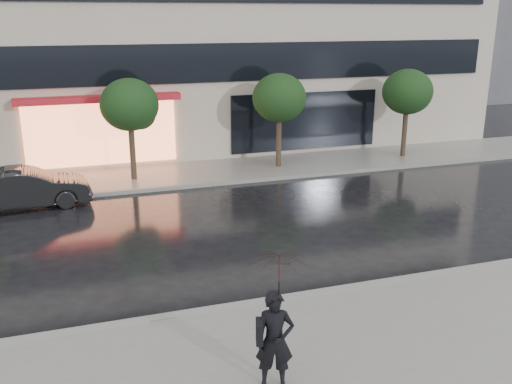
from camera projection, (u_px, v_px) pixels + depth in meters
name	position (u px, v px, depth m)	size (l,w,h in m)	color
ground	(306.00, 278.00, 14.08)	(120.00, 120.00, 0.00)	black
sidewalk_near	(371.00, 345.00, 11.11)	(60.00, 4.50, 0.12)	slate
sidewalk_far	(208.00, 172.00, 23.35)	(60.00, 3.50, 0.12)	slate
curb_near	(323.00, 293.00, 13.15)	(60.00, 0.25, 0.14)	gray
curb_far	(219.00, 183.00, 21.76)	(60.00, 0.25, 0.14)	gray
tree_mid_west	(131.00, 107.00, 21.43)	(2.20, 2.20, 3.99)	#33261C
tree_mid_east	(280.00, 99.00, 23.22)	(2.20, 2.20, 3.99)	#33261C
tree_far_east	(408.00, 93.00, 25.01)	(2.20, 2.20, 3.99)	#33261C
parked_car	(27.00, 188.00, 19.04)	(1.43, 4.11, 1.36)	black
pedestrian_with_umbrella	(277.00, 302.00, 9.31)	(1.21, 1.22, 2.48)	black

